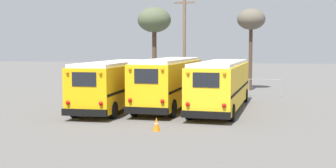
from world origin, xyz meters
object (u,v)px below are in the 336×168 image
object	(u,v)px
bare_tree_1	(251,21)
traffic_cone	(156,124)
utility_pole	(184,40)
school_bus_2	(221,84)
bare_tree_0	(154,21)
school_bus_0	(114,83)
school_bus_1	(169,81)

from	to	relation	value
bare_tree_1	traffic_cone	size ratio (longest dim) A/B	11.52
bare_tree_1	utility_pole	bearing A→B (deg)	-152.10
school_bus_2	utility_pole	size ratio (longest dim) A/B	1.25
bare_tree_0	bare_tree_1	bearing A→B (deg)	-8.94
school_bus_2	school_bus_0	bearing A→B (deg)	-171.74
school_bus_2	utility_pole	world-z (taller)	utility_pole
utility_pole	bare_tree_0	size ratio (longest dim) A/B	1.12
school_bus_2	bare_tree_1	size ratio (longest dim) A/B	1.49
school_bus_2	bare_tree_0	xyz separation A→B (m)	(-7.78, 14.18, 4.79)
bare_tree_0	traffic_cone	distance (m)	23.07
bare_tree_0	bare_tree_1	distance (m)	9.46
school_bus_1	bare_tree_0	world-z (taller)	bare_tree_0
school_bus_0	utility_pole	bearing A→B (deg)	76.06
school_bus_0	bare_tree_1	distance (m)	16.63
bare_tree_1	school_bus_2	bearing A→B (deg)	-97.02
school_bus_1	utility_pole	bearing A→B (deg)	94.07
school_bus_1	school_bus_0	bearing A→B (deg)	-160.25
school_bus_1	traffic_cone	world-z (taller)	school_bus_1
school_bus_2	traffic_cone	size ratio (longest dim) A/B	17.12
school_bus_0	school_bus_2	bearing A→B (deg)	8.26
utility_pole	school_bus_0	bearing A→B (deg)	-103.94
school_bus_2	bare_tree_0	world-z (taller)	bare_tree_0
school_bus_1	bare_tree_1	world-z (taller)	bare_tree_1
school_bus_1	utility_pole	world-z (taller)	utility_pole
school_bus_0	school_bus_1	distance (m)	3.55
bare_tree_0	traffic_cone	world-z (taller)	bare_tree_0
utility_pole	bare_tree_0	world-z (taller)	utility_pole
school_bus_2	utility_pole	distance (m)	10.95
utility_pole	bare_tree_0	distance (m)	6.10
school_bus_0	school_bus_2	size ratio (longest dim) A/B	0.93
school_bus_0	bare_tree_1	world-z (taller)	bare_tree_1
school_bus_0	school_bus_1	size ratio (longest dim) A/B	0.98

